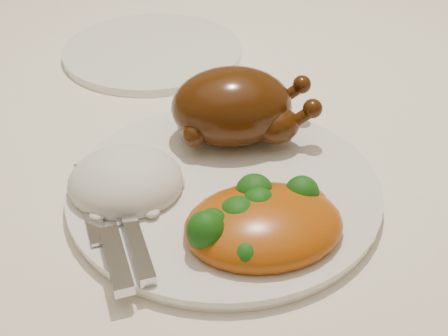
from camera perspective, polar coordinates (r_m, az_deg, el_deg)
name	(u,v)px	position (r m, az deg, el deg)	size (l,w,h in m)	color
dining_table	(107,190)	(0.78, -10.63, -2.03)	(1.60, 0.90, 0.76)	brown
tablecloth	(100,140)	(0.74, -11.25, 2.49)	(1.73, 1.03, 0.18)	white
dinner_plate	(224,191)	(0.59, 0.00, -2.08)	(0.29, 0.29, 0.01)	white
side_plate	(153,51)	(0.86, -6.52, 10.57)	(0.24, 0.24, 0.01)	white
roast_chicken	(236,107)	(0.63, 1.07, 5.64)	(0.16, 0.13, 0.08)	#461F07
rice_mound	(126,182)	(0.58, -8.95, -1.27)	(0.13, 0.13, 0.06)	white
mac_and_cheese	(264,221)	(0.53, 3.69, -4.82)	(0.16, 0.13, 0.05)	#B3520B
cutlery	(117,235)	(0.53, -9.73, -6.05)	(0.04, 0.18, 0.01)	silver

